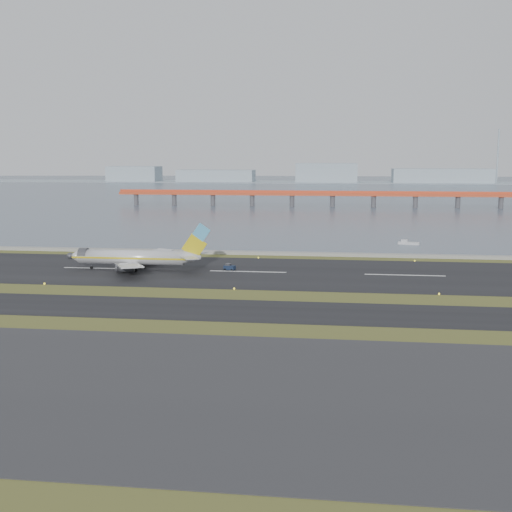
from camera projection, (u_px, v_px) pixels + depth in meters
name	position (u px, v px, depth m)	size (l,w,h in m)	color
ground	(229.00, 297.00, 137.11)	(1000.00, 1000.00, 0.00)	#3A4819
apron_strip	(158.00, 387.00, 83.18)	(1000.00, 50.00, 0.10)	#303032
taxiway_strip	(218.00, 310.00, 125.33)	(1000.00, 18.00, 0.10)	black
runway_strip	(248.00, 272.00, 166.51)	(1000.00, 45.00, 0.10)	black
seawall	(261.00, 253.00, 195.85)	(1000.00, 2.50, 1.00)	gray
bay_water	(312.00, 189.00, 588.05)	(1400.00, 800.00, 1.30)	#4C5C6C
red_pier	(333.00, 195.00, 378.59)	(260.00, 5.00, 10.20)	#C44221
far_shoreline	(330.00, 177.00, 742.29)	(1400.00, 80.00, 60.50)	#98A9B4
airliner	(137.00, 257.00, 168.25)	(38.52, 32.89, 12.80)	silver
pushback_tug	(229.00, 267.00, 168.56)	(3.19, 2.34, 1.83)	#131F36
workboat_near	(408.00, 243.00, 218.24)	(7.38, 3.58, 1.72)	silver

